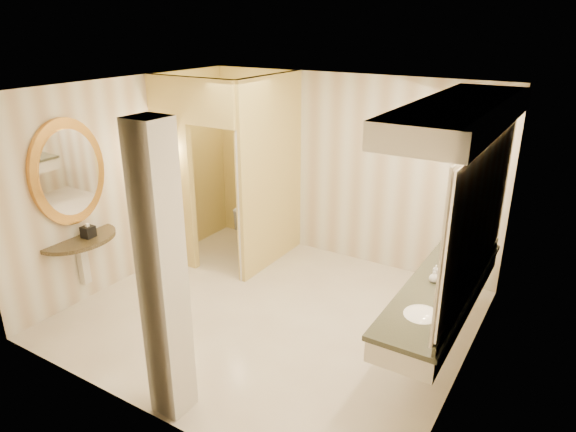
# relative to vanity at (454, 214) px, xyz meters

# --- Properties ---
(floor) EXTENTS (4.50, 4.50, 0.00)m
(floor) POSITION_rel_vanity_xyz_m (-1.98, -0.23, -1.63)
(floor) COLOR beige
(floor) RESTS_ON ground
(ceiling) EXTENTS (4.50, 4.50, 0.00)m
(ceiling) POSITION_rel_vanity_xyz_m (-1.98, -0.23, 1.07)
(ceiling) COLOR white
(ceiling) RESTS_ON wall_back
(wall_back) EXTENTS (4.50, 0.02, 2.70)m
(wall_back) POSITION_rel_vanity_xyz_m (-1.98, 1.77, -0.28)
(wall_back) COLOR beige
(wall_back) RESTS_ON floor
(wall_front) EXTENTS (4.50, 0.02, 2.70)m
(wall_front) POSITION_rel_vanity_xyz_m (-1.98, -2.23, -0.28)
(wall_front) COLOR beige
(wall_front) RESTS_ON floor
(wall_left) EXTENTS (0.02, 4.00, 2.70)m
(wall_left) POSITION_rel_vanity_xyz_m (-4.23, -0.23, -0.28)
(wall_left) COLOR beige
(wall_left) RESTS_ON floor
(wall_right) EXTENTS (0.02, 4.00, 2.70)m
(wall_right) POSITION_rel_vanity_xyz_m (0.27, -0.23, -0.28)
(wall_right) COLOR beige
(wall_right) RESTS_ON floor
(toilet_closet) EXTENTS (1.50, 1.55, 2.70)m
(toilet_closet) POSITION_rel_vanity_xyz_m (-3.10, 0.74, -0.24)
(toilet_closet) COLOR #F2E17E
(toilet_closet) RESTS_ON floor
(wall_sconce) EXTENTS (0.14, 0.14, 0.42)m
(wall_sconce) POSITION_rel_vanity_xyz_m (-3.90, 0.20, 0.10)
(wall_sconce) COLOR gold
(wall_sconce) RESTS_ON toilet_closet
(vanity) EXTENTS (0.75, 2.72, 2.09)m
(vanity) POSITION_rel_vanity_xyz_m (0.00, 0.00, 0.00)
(vanity) COLOR beige
(vanity) RESTS_ON floor
(console_shelf) EXTENTS (0.99, 0.99, 1.94)m
(console_shelf) POSITION_rel_vanity_xyz_m (-4.19, -1.16, -0.29)
(console_shelf) COLOR black
(console_shelf) RESTS_ON floor
(pillar) EXTENTS (0.30, 0.30, 2.70)m
(pillar) POSITION_rel_vanity_xyz_m (-1.87, -2.03, -0.28)
(pillar) COLOR beige
(pillar) RESTS_ON floor
(tissue_box) EXTENTS (0.14, 0.14, 0.14)m
(tissue_box) POSITION_rel_vanity_xyz_m (-4.07, -1.09, -0.68)
(tissue_box) COLOR black
(tissue_box) RESTS_ON console_shelf
(toilet) EXTENTS (0.53, 0.82, 0.78)m
(toilet) POSITION_rel_vanity_xyz_m (-3.19, 1.27, -1.24)
(toilet) COLOR white
(toilet) RESTS_ON floor
(soap_bottle_a) EXTENTS (0.06, 0.06, 0.12)m
(soap_bottle_a) POSITION_rel_vanity_xyz_m (-0.14, 0.13, -0.69)
(soap_bottle_a) COLOR beige
(soap_bottle_a) RESTS_ON vanity
(soap_bottle_b) EXTENTS (0.11, 0.11, 0.12)m
(soap_bottle_b) POSITION_rel_vanity_xyz_m (-0.11, -0.02, -0.69)
(soap_bottle_b) COLOR silver
(soap_bottle_b) RESTS_ON vanity
(soap_bottle_c) EXTENTS (0.12, 0.12, 0.23)m
(soap_bottle_c) POSITION_rel_vanity_xyz_m (-0.05, 0.16, -0.64)
(soap_bottle_c) COLOR #C6B28C
(soap_bottle_c) RESTS_ON vanity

